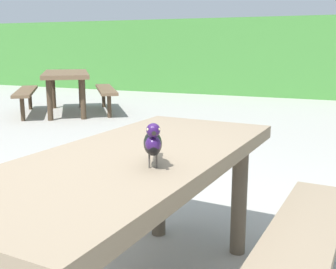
# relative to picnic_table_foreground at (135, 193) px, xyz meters

# --- Properties ---
(hedge_wall) EXTENTS (28.00, 1.80, 1.86)m
(hedge_wall) POSITION_rel_picnic_table_foreground_xyz_m (-0.19, 9.27, 0.37)
(hedge_wall) COLOR #428438
(hedge_wall) RESTS_ON ground
(picnic_table_foreground) EXTENTS (1.81, 1.86, 0.74)m
(picnic_table_foreground) POSITION_rel_picnic_table_foreground_xyz_m (0.00, 0.00, 0.00)
(picnic_table_foreground) COLOR #84725B
(picnic_table_foreground) RESTS_ON ground
(bird_grackle) EXTENTS (0.16, 0.27, 0.18)m
(bird_grackle) POSITION_rel_picnic_table_foreground_xyz_m (0.18, -0.18, 0.29)
(bird_grackle) COLOR black
(bird_grackle) RESTS_ON picnic_table_foreground
(picnic_table_mid_right) EXTENTS (2.36, 2.37, 0.74)m
(picnic_table_mid_right) POSITION_rel_picnic_table_foreground_xyz_m (-3.74, 4.58, 0.00)
(picnic_table_mid_right) COLOR brown
(picnic_table_mid_right) RESTS_ON ground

